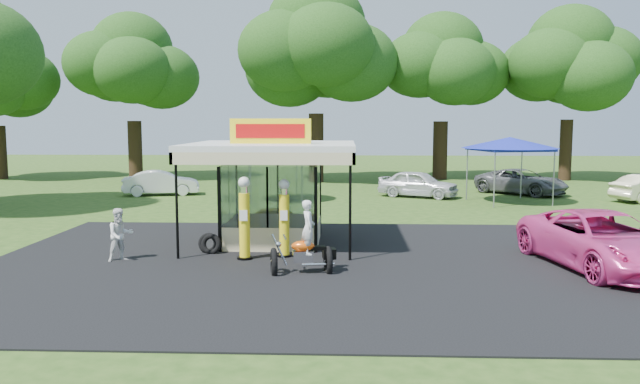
# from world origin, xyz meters

# --- Properties ---
(ground) EXTENTS (120.00, 120.00, 0.00)m
(ground) POSITION_xyz_m (0.00, 0.00, 0.00)
(ground) COLOR #284716
(ground) RESTS_ON ground
(asphalt_apron) EXTENTS (20.00, 14.00, 0.04)m
(asphalt_apron) POSITION_xyz_m (0.00, 2.00, 0.02)
(asphalt_apron) COLOR black
(asphalt_apron) RESTS_ON ground
(gas_station_kiosk) EXTENTS (5.40, 5.40, 4.18)m
(gas_station_kiosk) POSITION_xyz_m (-2.00, 4.99, 1.78)
(gas_station_kiosk) COLOR white
(gas_station_kiosk) RESTS_ON ground
(gas_pump_left) EXTENTS (0.46, 0.46, 2.48)m
(gas_pump_left) POSITION_xyz_m (-2.55, 2.47, 1.19)
(gas_pump_left) COLOR black
(gas_pump_left) RESTS_ON ground
(gas_pump_right) EXTENTS (0.44, 0.44, 2.38)m
(gas_pump_right) POSITION_xyz_m (-1.42, 2.87, 1.14)
(gas_pump_right) COLOR black
(gas_pump_right) RESTS_ON ground
(motorcycle) EXTENTS (1.82, 1.10, 2.08)m
(motorcycle) POSITION_xyz_m (-0.65, 0.89, 0.81)
(motorcycle) COLOR black
(motorcycle) RESTS_ON ground
(spare_tires) EXTENTS (0.80, 0.52, 0.67)m
(spare_tires) POSITION_xyz_m (-3.78, 3.30, 0.32)
(spare_tires) COLOR black
(spare_tires) RESTS_ON ground
(kiosk_car) EXTENTS (2.82, 1.13, 0.96)m
(kiosk_car) POSITION_xyz_m (-2.00, 7.20, 0.48)
(kiosk_car) COLOR yellow
(kiosk_car) RESTS_ON ground
(pink_sedan) EXTENTS (3.67, 6.16, 1.60)m
(pink_sedan) POSITION_xyz_m (7.55, 1.77, 0.80)
(pink_sedan) COLOR #EF409B
(pink_sedan) RESTS_ON ground
(spectator_west) EXTENTS (0.97, 0.94, 1.57)m
(spectator_west) POSITION_xyz_m (-6.17, 2.18, 0.79)
(spectator_west) COLOR white
(spectator_west) RESTS_ON ground
(bg_car_a) EXTENTS (4.37, 2.37, 1.36)m
(bg_car_a) POSITION_xyz_m (-9.83, 18.57, 0.68)
(bg_car_a) COLOR silver
(bg_car_a) RESTS_ON ground
(bg_car_c) EXTENTS (4.60, 3.38, 1.46)m
(bg_car_c) POSITION_xyz_m (4.36, 18.22, 0.73)
(bg_car_c) COLOR silver
(bg_car_c) RESTS_ON ground
(bg_car_d) EXTENTS (5.28, 5.27, 1.42)m
(bg_car_d) POSITION_xyz_m (10.35, 19.86, 0.71)
(bg_car_d) COLOR slate
(bg_car_d) RESTS_ON ground
(tent_west) EXTENTS (3.95, 3.95, 2.76)m
(tent_west) POSITION_xyz_m (-3.24, 16.42, 2.50)
(tent_west) COLOR gray
(tent_west) RESTS_ON ground
(tent_east) EXTENTS (4.73, 4.73, 3.31)m
(tent_east) POSITION_xyz_m (8.62, 16.04, 2.99)
(tent_east) COLOR gray
(tent_east) RESTS_ON ground
(oak_far_b) EXTENTS (9.57, 9.57, 11.41)m
(oak_far_b) POSITION_xyz_m (-14.60, 28.45, 7.28)
(oak_far_b) COLOR black
(oak_far_b) RESTS_ON ground
(oak_far_c) EXTENTS (11.07, 11.07, 13.05)m
(oak_far_c) POSITION_xyz_m (-1.56, 26.47, 8.28)
(oak_far_c) COLOR black
(oak_far_c) RESTS_ON ground
(oak_far_d) EXTENTS (9.55, 9.55, 11.37)m
(oak_far_d) POSITION_xyz_m (7.12, 28.98, 7.24)
(oak_far_d) COLOR black
(oak_far_d) RESTS_ON ground
(oak_far_e) EXTENTS (9.84, 9.84, 11.71)m
(oak_far_e) POSITION_xyz_m (15.74, 28.53, 7.47)
(oak_far_e) COLOR black
(oak_far_e) RESTS_ON ground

